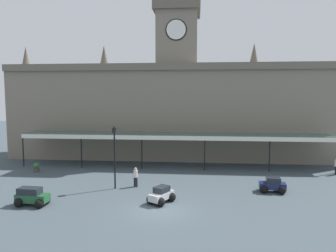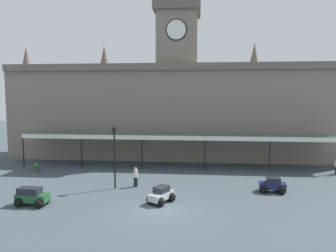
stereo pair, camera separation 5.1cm
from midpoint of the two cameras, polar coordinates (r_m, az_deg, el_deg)
ground_plane at (r=21.91m, az=-1.62°, el=-15.10°), size 140.00×140.00×0.00m
station_building at (r=39.14m, az=1.65°, el=3.39°), size 41.06×6.90×18.59m
entrance_canopy at (r=33.72m, az=1.03°, el=-1.63°), size 32.94×3.26×3.65m
car_navy_sedan at (r=26.90m, az=18.43°, el=-10.31°), size 2.13×1.65×1.19m
car_silver_sedan at (r=23.20m, az=-1.29°, el=-12.59°), size 2.08×2.25×1.19m
car_green_estate at (r=24.60m, az=-23.58°, el=-11.85°), size 2.30×1.63×1.27m
pedestrian_crossing_forecourt at (r=27.02m, az=-5.98°, el=-9.09°), size 0.36×0.34×1.67m
pedestrian_near_entrance at (r=34.96m, az=28.27°, el=-6.36°), size 0.34×0.39×1.67m
victorian_lamppost at (r=26.23m, az=-9.76°, el=-4.40°), size 0.30×0.30×5.23m
planter_forecourt_centre at (r=34.74m, az=-22.87°, el=-6.91°), size 0.60×0.60×0.96m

